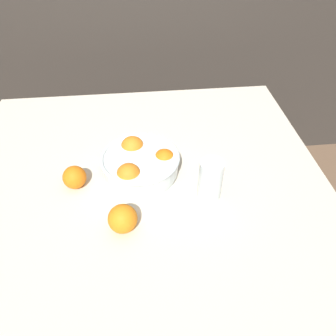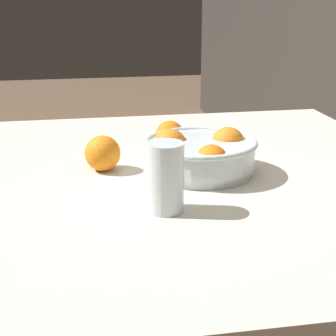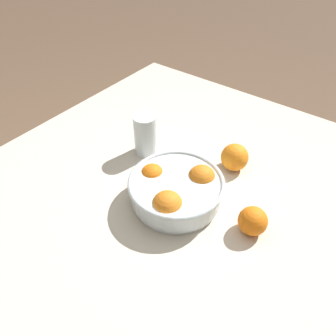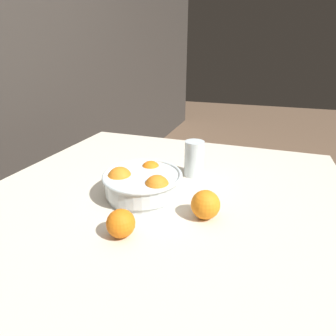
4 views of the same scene
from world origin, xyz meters
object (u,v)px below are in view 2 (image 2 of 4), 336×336
(fruit_bowl, at_px, (201,154))
(juice_glass, at_px, (165,180))
(orange_loose_front, at_px, (103,153))
(orange_loose_near_bowl, at_px, (170,135))

(fruit_bowl, bearing_deg, juice_glass, -30.18)
(juice_glass, bearing_deg, fruit_bowl, 149.82)
(fruit_bowl, bearing_deg, orange_loose_front, -104.91)
(juice_glass, height_order, orange_loose_near_bowl, juice_glass)
(fruit_bowl, distance_m, orange_loose_near_bowl, 0.21)
(fruit_bowl, xyz_separation_m, orange_loose_near_bowl, (-0.20, -0.03, -0.01))
(orange_loose_near_bowl, distance_m, orange_loose_front, 0.23)
(orange_loose_near_bowl, bearing_deg, orange_loose_front, -50.84)
(juice_glass, relative_size, orange_loose_front, 1.63)
(juice_glass, xyz_separation_m, orange_loose_front, (-0.26, -0.10, -0.02))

